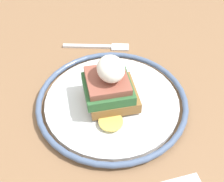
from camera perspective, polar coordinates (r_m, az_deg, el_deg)
name	(u,v)px	position (r m, az deg, el deg)	size (l,w,h in m)	color
dining_table	(110,150)	(0.63, -0.39, -10.67)	(0.89, 0.85, 0.74)	#846042
plate	(112,102)	(0.54, 0.00, -2.00)	(0.26, 0.26, 0.02)	silver
sandwich	(111,86)	(0.52, -0.20, 1.00)	(0.11, 0.08, 0.09)	olive
fork	(100,47)	(0.67, -2.26, 8.11)	(0.05, 0.14, 0.00)	silver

